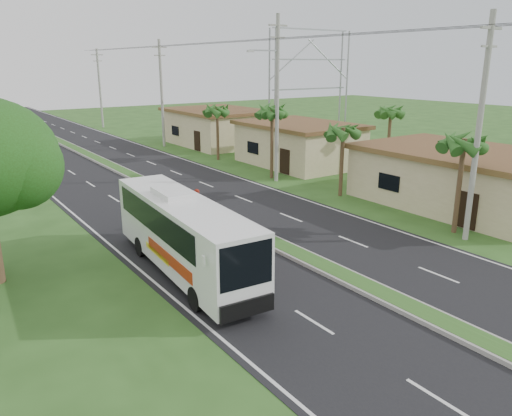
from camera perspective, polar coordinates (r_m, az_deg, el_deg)
ground at (r=20.15m, az=14.23°, el=-9.78°), size 180.00×180.00×0.00m
road_asphalt at (r=35.62m, az=-10.64°, el=1.90°), size 14.00×160.00×0.02m
median_strip at (r=35.59m, az=-10.64°, el=2.05°), size 1.20×160.00×0.18m
lane_edge_left at (r=33.55m, az=-21.07°, el=0.17°), size 0.12×160.00×0.01m
lane_edge_right at (r=38.75m, az=-1.59°, el=3.33°), size 0.12×160.00×0.01m
shop_near at (r=33.79m, az=22.52°, el=3.24°), size 8.60×12.60×3.52m
shop_mid at (r=44.26m, az=4.92°, el=7.35°), size 7.60×10.60×3.67m
shop_far at (r=55.62m, az=-4.44°, el=9.26°), size 8.60×11.60×3.82m
palm_verge_a at (r=27.53m, az=22.68°, el=6.80°), size 2.40×2.40×5.45m
palm_verge_b at (r=33.51m, az=9.94°, el=8.63°), size 2.40×2.40×5.05m
palm_verge_c at (r=38.32m, az=1.85°, el=10.94°), size 2.40×2.40×5.85m
palm_verge_d at (r=46.12m, az=-4.47°, el=11.09°), size 2.40×2.40×5.25m
palm_behind_shop at (r=41.40m, az=15.15°, el=10.53°), size 2.40×2.40×5.65m
utility_pole_a at (r=26.47m, az=24.12°, el=8.36°), size 1.60×0.28×11.00m
utility_pole_b at (r=37.24m, az=2.40°, el=12.53°), size 3.20×0.28×12.00m
utility_pole_c at (r=54.53m, az=-10.74°, el=12.84°), size 1.60×0.28×11.00m
utility_pole_d at (r=73.20m, az=-17.42°, el=13.00°), size 1.60×0.28×10.50m
billboard_lattice at (r=55.04m, az=6.18°, el=14.25°), size 10.18×1.18×12.07m
coach_bus_main at (r=21.20m, az=-8.33°, el=-2.57°), size 2.96×10.77×3.44m
motorcyclist at (r=27.11m, az=-6.74°, el=-0.77°), size 2.00×1.20×2.23m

